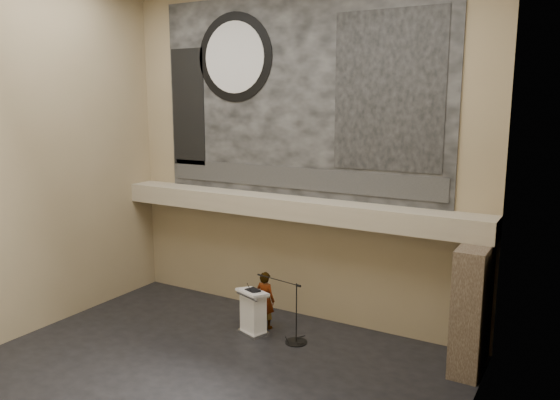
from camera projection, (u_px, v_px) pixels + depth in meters
The scene contains 19 objects.
floor at pixel (202, 377), 11.21m from camera, with size 10.00×10.00×0.00m, color black.
wall_back at pixel (296, 154), 13.83m from camera, with size 10.00×0.02×8.50m, color #8B7A58.
wall_left at pixel (30, 158), 12.91m from camera, with size 0.02×8.00×8.50m, color #8B7A58.
wall_right at pixel (465, 196), 7.96m from camera, with size 0.02×8.00×8.50m, color #8B7A58.
soffit at pixel (288, 207), 13.73m from camera, with size 10.00×0.80×0.50m, color gray.
sprinkler_left at pixel (235, 212), 14.53m from camera, with size 0.04×0.04×0.06m, color #B2893D.
sprinkler_right at pixel (357, 227), 12.79m from camera, with size 0.04×0.04×0.06m, color #B2893D.
banner at pixel (296, 96), 13.54m from camera, with size 8.00×0.05×5.00m, color black.
banner_text_strip at pixel (294, 178), 13.88m from camera, with size 7.76×0.02×0.55m, color #2A2A2A.
banner_clock_rim at pixel (235, 57), 14.21m from camera, with size 2.30×2.30×0.02m, color black.
banner_clock_face at pixel (234, 57), 14.20m from camera, with size 1.84×1.84×0.02m, color silver.
banner_building_print at pixel (388, 92), 12.30m from camera, with size 2.60×0.02×3.60m, color black.
banner_brick_print at pixel (188, 107), 15.24m from camera, with size 1.10×0.02×3.20m, color black.
stone_pier at pixel (472, 308), 11.33m from camera, with size 0.60×1.40×2.70m, color #423428.
lectern at pixel (253, 312), 13.20m from camera, with size 0.85×0.72×1.13m.
binder at pixel (253, 290), 13.08m from camera, with size 0.33×0.26×0.04m, color black.
papers at pixel (249, 290), 13.12m from camera, with size 0.22×0.31×0.01m, color white.
speaker_person at pixel (265, 300), 13.54m from camera, with size 0.53×0.35×1.45m, color white.
mic_stand at pixel (295, 333), 12.80m from camera, with size 1.44×0.52×1.45m.
Camera 1 is at (6.61, -8.13, 5.64)m, focal length 35.00 mm.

